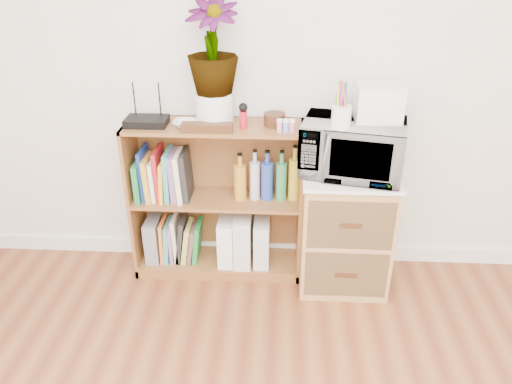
{
  "coord_description": "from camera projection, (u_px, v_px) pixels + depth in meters",
  "views": [
    {
      "loc": [
        0.02,
        -0.48,
        1.88
      ],
      "look_at": [
        -0.11,
        1.95,
        0.62
      ],
      "focal_mm": 35.0,
      "sensor_mm": 36.0,
      "label": 1
    }
  ],
  "objects": [
    {
      "name": "plant_pot",
      "position": [
        215.0,
        109.0,
        2.71
      ],
      "size": [
        0.2,
        0.2,
        0.17
      ],
      "primitive_type": "cylinder",
      "color": "white",
      "rests_on": "bookshelf"
    },
    {
      "name": "magazine_holder_right",
      "position": [
        262.0,
        240.0,
        3.05
      ],
      "size": [
        0.09,
        0.23,
        0.29
      ],
      "primitive_type": "cube",
      "color": "silver",
      "rests_on": "bookshelf"
    },
    {
      "name": "magazine_holder_left",
      "position": [
        227.0,
        239.0,
        3.06
      ],
      "size": [
        0.09,
        0.23,
        0.29
      ],
      "primitive_type": "cube",
      "color": "white",
      "rests_on": "bookshelf"
    },
    {
      "name": "kokeshi_doll",
      "position": [
        243.0,
        120.0,
        2.67
      ],
      "size": [
        0.04,
        0.04,
        0.09
      ],
      "primitive_type": "cylinder",
      "color": "#B61628",
      "rests_on": "bookshelf"
    },
    {
      "name": "router",
      "position": [
        147.0,
        121.0,
        2.72
      ],
      "size": [
        0.23,
        0.15,
        0.04
      ],
      "primitive_type": "cube",
      "color": "black",
      "rests_on": "bookshelf"
    },
    {
      "name": "magazine_holder_mid",
      "position": [
        243.0,
        238.0,
        3.04
      ],
      "size": [
        0.1,
        0.26,
        0.32
      ],
      "primitive_type": "cube",
      "color": "silver",
      "rests_on": "bookshelf"
    },
    {
      "name": "trinket_box",
      "position": [
        207.0,
        127.0,
        2.63
      ],
      "size": [
        0.27,
        0.07,
        0.04
      ],
      "primitive_type": "cube",
      "color": "#331B0E",
      "rests_on": "bookshelf"
    },
    {
      "name": "skirting_board",
      "position": [
        275.0,
        250.0,
        3.25
      ],
      "size": [
        4.0,
        0.02,
        0.1
      ],
      "primitive_type": "cube",
      "color": "white",
      "rests_on": "ground"
    },
    {
      "name": "microwave",
      "position": [
        352.0,
        148.0,
        2.66
      ],
      "size": [
        0.59,
        0.46,
        0.29
      ],
      "primitive_type": "imported",
      "rotation": [
        0.0,
        0.0,
        -0.21
      ],
      "color": "silver",
      "rests_on": "wicker_unit"
    },
    {
      "name": "wooden_bowl",
      "position": [
        274.0,
        119.0,
        2.71
      ],
      "size": [
        0.12,
        0.12,
        0.07
      ],
      "primitive_type": "cylinder",
      "color": "#32180D",
      "rests_on": "bookshelf"
    },
    {
      "name": "lower_books",
      "position": [
        181.0,
        239.0,
        3.09
      ],
      "size": [
        0.25,
        0.19,
        0.3
      ],
      "color": "orange",
      "rests_on": "bookshelf"
    },
    {
      "name": "pen_cup",
      "position": [
        341.0,
        117.0,
        2.49
      ],
      "size": [
        0.1,
        0.1,
        0.11
      ],
      "primitive_type": "cylinder",
      "color": "white",
      "rests_on": "microwave"
    },
    {
      "name": "potted_plant",
      "position": [
        212.0,
        47.0,
        2.56
      ],
      "size": [
        0.27,
        0.27,
        0.49
      ],
      "primitive_type": "imported",
      "color": "#35702C",
      "rests_on": "plant_pot"
    },
    {
      "name": "bookshelf",
      "position": [
        217.0,
        201.0,
        2.95
      ],
      "size": [
        1.0,
        0.3,
        0.95
      ],
      "primitive_type": "cube",
      "color": "brown",
      "rests_on": "ground"
    },
    {
      "name": "liquor_bottles",
      "position": [
        268.0,
        176.0,
        2.86
      ],
      "size": [
        0.38,
        0.07,
        0.32
      ],
      "color": "#BC8323",
      "rests_on": "bookshelf"
    },
    {
      "name": "small_appliance",
      "position": [
        378.0,
        102.0,
        2.58
      ],
      "size": [
        0.24,
        0.2,
        0.19
      ],
      "primitive_type": "cube",
      "color": "white",
      "rests_on": "microwave"
    },
    {
      "name": "paint_jars",
      "position": [
        286.0,
        127.0,
        2.62
      ],
      "size": [
        0.11,
        0.04,
        0.06
      ],
      "primitive_type": "cube",
      "color": "pink",
      "rests_on": "bookshelf"
    },
    {
      "name": "white_bowl",
      "position": [
        185.0,
        123.0,
        2.7
      ],
      "size": [
        0.13,
        0.13,
        0.03
      ],
      "primitive_type": "imported",
      "color": "silver",
      "rests_on": "bookshelf"
    },
    {
      "name": "wicker_unit",
      "position": [
        344.0,
        229.0,
        2.9
      ],
      "size": [
        0.5,
        0.45,
        0.7
      ],
      "primitive_type": "cube",
      "color": "#9E7542",
      "rests_on": "ground"
    },
    {
      "name": "cookbooks",
      "position": [
        164.0,
        175.0,
        2.89
      ],
      "size": [
        0.31,
        0.2,
        0.3
      ],
      "color": "#207841",
      "rests_on": "bookshelf"
    },
    {
      "name": "file_box",
      "position": [
        154.0,
        238.0,
        3.09
      ],
      "size": [
        0.08,
        0.21,
        0.27
      ],
      "primitive_type": "cube",
      "color": "gray",
      "rests_on": "bookshelf"
    }
  ]
}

